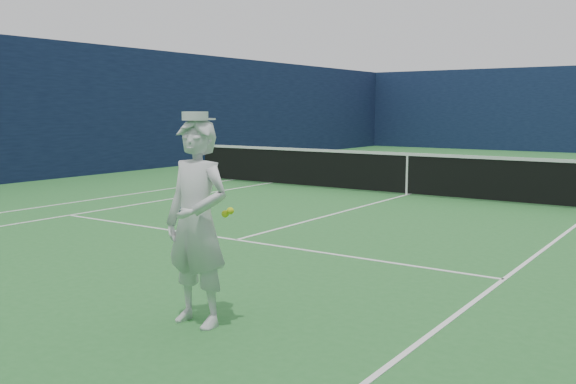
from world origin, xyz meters
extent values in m
plane|color=#2A6E2F|center=(0.00, 0.00, 0.00)|extent=(80.00, 80.00, 0.00)
cube|color=white|center=(0.00, 11.88, 0.00)|extent=(11.03, 0.06, 0.01)
cube|color=white|center=(-5.49, 0.00, 0.00)|extent=(0.06, 23.83, 0.01)
cube|color=white|center=(-4.12, 0.00, 0.00)|extent=(0.06, 23.77, 0.01)
cube|color=white|center=(0.00, 6.40, 0.00)|extent=(8.23, 0.06, 0.01)
cube|color=white|center=(0.00, -6.40, 0.00)|extent=(8.23, 0.06, 0.01)
cube|color=white|center=(0.00, 0.00, 0.00)|extent=(0.06, 12.80, 0.01)
cube|color=white|center=(0.00, 11.73, 0.00)|extent=(0.06, 0.30, 0.01)
cube|color=#101B3A|center=(0.00, 18.00, 2.00)|extent=(20.12, 0.12, 4.00)
cube|color=#10193B|center=(-10.00, 0.00, 2.00)|extent=(0.12, 36.12, 4.00)
cylinder|color=#141E4C|center=(-6.40, 0.00, 0.54)|extent=(0.09, 0.09, 1.07)
cube|color=black|center=(0.00, 0.00, 0.50)|extent=(12.79, 0.02, 0.92)
cube|color=white|center=(0.00, 0.00, 0.97)|extent=(12.79, 0.04, 0.07)
cube|color=white|center=(0.00, 0.00, 0.47)|extent=(0.05, 0.03, 0.94)
imported|color=silver|center=(2.18, -9.65, 0.97)|extent=(0.71, 0.47, 1.95)
cylinder|color=white|center=(2.18, -9.65, 1.97)|extent=(0.24, 0.24, 0.08)
cube|color=white|center=(2.18, -9.52, 1.94)|extent=(0.18, 0.10, 0.02)
cylinder|color=navy|center=(1.90, -9.56, 1.01)|extent=(0.03, 0.09, 0.22)
cube|color=blue|center=(1.90, -9.50, 0.83)|extent=(0.02, 0.02, 0.14)
torus|color=blue|center=(1.90, -9.45, 0.63)|extent=(0.29, 0.10, 0.29)
cube|color=beige|center=(1.90, -9.45, 0.63)|extent=(0.22, 0.01, 0.30)
sphere|color=#E2F31B|center=(2.44, -9.55, 1.07)|extent=(0.07, 0.07, 0.07)
sphere|color=#E2F31B|center=(2.48, -9.53, 1.10)|extent=(0.07, 0.07, 0.07)
camera|label=1|loc=(6.21, -14.02, 2.03)|focal=40.00mm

